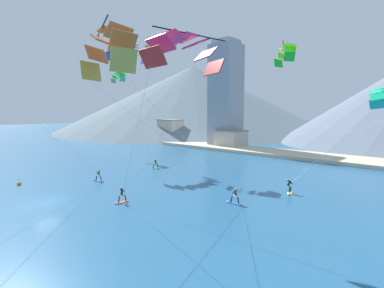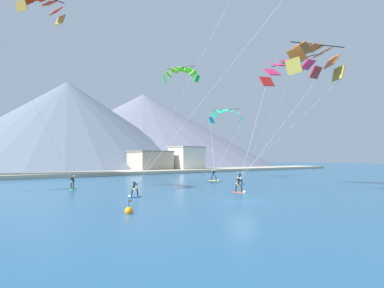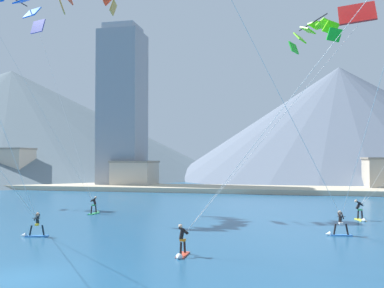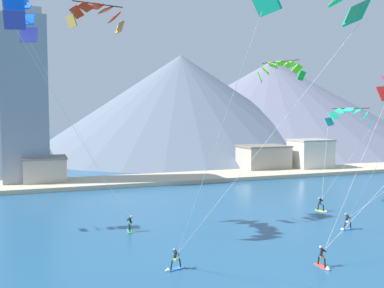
{
  "view_description": "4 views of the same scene",
  "coord_description": "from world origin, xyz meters",
  "px_view_note": "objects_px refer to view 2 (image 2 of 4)",
  "views": [
    {
      "loc": [
        32.52,
        -11.72,
        9.76
      ],
      "look_at": [
        2.66,
        19.76,
        4.88
      ],
      "focal_mm": 28.0,
      "sensor_mm": 36.0,
      "label": 1
    },
    {
      "loc": [
        -23.46,
        -21.08,
        3.74
      ],
      "look_at": [
        3.99,
        11.01,
        5.2
      ],
      "focal_mm": 35.0,
      "sensor_mm": 36.0,
      "label": 2
    },
    {
      "loc": [
        11.26,
        -16.61,
        5.22
      ],
      "look_at": [
        3.48,
        18.59,
        6.35
      ],
      "focal_mm": 40.0,
      "sensor_mm": 36.0,
      "label": 3
    },
    {
      "loc": [
        -14.23,
        -21.17,
        11.81
      ],
      "look_at": [
        0.39,
        19.98,
        8.58
      ],
      "focal_mm": 40.0,
      "sensor_mm": 36.0,
      "label": 4
    }
  ],
  "objects_px": {
    "parafoil_kite_near_lead": "(314,58)",
    "kitesurfer_far_right": "(72,185)",
    "parafoil_kite_distant_high_outer": "(181,73)",
    "kitesurfer_near_lead": "(239,181)",
    "kitesurfer_mid_center": "(133,193)",
    "kitesurfer_far_left": "(240,188)",
    "kitesurfer_near_trail": "(215,177)",
    "parafoil_kite_distant_low_drift": "(42,5)",
    "parafoil_kite_far_left": "(289,68)",
    "race_marker_buoy": "(129,211)",
    "parafoil_kite_near_trail": "(226,115)"
  },
  "relations": [
    {
      "from": "parafoil_kite_near_lead",
      "to": "kitesurfer_far_right",
      "type": "bearing_deg",
      "value": 133.14
    },
    {
      "from": "kitesurfer_far_right",
      "to": "parafoil_kite_distant_high_outer",
      "type": "height_order",
      "value": "parafoil_kite_distant_high_outer"
    },
    {
      "from": "kitesurfer_near_lead",
      "to": "parafoil_kite_distant_high_outer",
      "type": "relative_size",
      "value": 0.35
    },
    {
      "from": "kitesurfer_mid_center",
      "to": "kitesurfer_far_left",
      "type": "bearing_deg",
      "value": -17.33
    },
    {
      "from": "kitesurfer_near_trail",
      "to": "parafoil_kite_distant_low_drift",
      "type": "relative_size",
      "value": 0.3
    },
    {
      "from": "kitesurfer_near_lead",
      "to": "parafoil_kite_far_left",
      "type": "bearing_deg",
      "value": -85.5
    },
    {
      "from": "kitesurfer_near_lead",
      "to": "parafoil_kite_near_lead",
      "type": "relative_size",
      "value": 0.12
    },
    {
      "from": "kitesurfer_mid_center",
      "to": "race_marker_buoy",
      "type": "relative_size",
      "value": 1.74
    },
    {
      "from": "kitesurfer_near_lead",
      "to": "parafoil_kite_near_lead",
      "type": "distance_m",
      "value": 19.05
    },
    {
      "from": "kitesurfer_far_left",
      "to": "parafoil_kite_near_lead",
      "type": "xyz_separation_m",
      "value": [
        6.54,
        -4.81,
        13.81
      ]
    },
    {
      "from": "kitesurfer_far_right",
      "to": "parafoil_kite_distant_low_drift",
      "type": "distance_m",
      "value": 21.66
    },
    {
      "from": "parafoil_kite_far_left",
      "to": "parafoil_kite_distant_low_drift",
      "type": "bearing_deg",
      "value": 143.08
    },
    {
      "from": "kitesurfer_near_lead",
      "to": "parafoil_kite_distant_low_drift",
      "type": "height_order",
      "value": "parafoil_kite_distant_low_drift"
    },
    {
      "from": "kitesurfer_near_trail",
      "to": "race_marker_buoy",
      "type": "bearing_deg",
      "value": -143.51
    },
    {
      "from": "kitesurfer_near_trail",
      "to": "kitesurfer_far_left",
      "type": "xyz_separation_m",
      "value": [
        -11.39,
        -15.62,
        -0.06
      ]
    },
    {
      "from": "kitesurfer_near_lead",
      "to": "parafoil_kite_near_trail",
      "type": "xyz_separation_m",
      "value": [
        10.68,
        12.88,
        10.9
      ]
    },
    {
      "from": "parafoil_kite_near_trail",
      "to": "parafoil_kite_distant_high_outer",
      "type": "bearing_deg",
      "value": -175.0
    },
    {
      "from": "kitesurfer_far_right",
      "to": "race_marker_buoy",
      "type": "distance_m",
      "value": 20.25
    },
    {
      "from": "parafoil_kite_near_lead",
      "to": "race_marker_buoy",
      "type": "distance_m",
      "value": 26.88
    },
    {
      "from": "parafoil_kite_near_trail",
      "to": "parafoil_kite_distant_high_outer",
      "type": "distance_m",
      "value": 12.69
    },
    {
      "from": "kitesurfer_mid_center",
      "to": "parafoil_kite_near_trail",
      "type": "distance_m",
      "value": 36.74
    },
    {
      "from": "kitesurfer_near_trail",
      "to": "kitesurfer_mid_center",
      "type": "bearing_deg",
      "value": -151.29
    },
    {
      "from": "kitesurfer_far_left",
      "to": "parafoil_kite_near_lead",
      "type": "bearing_deg",
      "value": -36.35
    },
    {
      "from": "kitesurfer_far_left",
      "to": "parafoil_kite_near_trail",
      "type": "distance_m",
      "value": 30.61
    },
    {
      "from": "kitesurfer_near_lead",
      "to": "parafoil_kite_distant_low_drift",
      "type": "distance_m",
      "value": 33.05
    },
    {
      "from": "kitesurfer_mid_center",
      "to": "parafoil_kite_near_lead",
      "type": "height_order",
      "value": "parafoil_kite_near_lead"
    },
    {
      "from": "kitesurfer_near_lead",
      "to": "kitesurfer_far_right",
      "type": "bearing_deg",
      "value": 161.85
    },
    {
      "from": "kitesurfer_far_right",
      "to": "parafoil_kite_near_lead",
      "type": "relative_size",
      "value": 0.12
    },
    {
      "from": "parafoil_kite_distant_high_outer",
      "to": "kitesurfer_mid_center",
      "type": "bearing_deg",
      "value": -138.95
    },
    {
      "from": "kitesurfer_mid_center",
      "to": "parafoil_kite_near_lead",
      "type": "xyz_separation_m",
      "value": [
        17.45,
        -8.22,
        13.87
      ]
    },
    {
      "from": "kitesurfer_far_right",
      "to": "parafoil_kite_near_trail",
      "type": "height_order",
      "value": "parafoil_kite_near_trail"
    },
    {
      "from": "kitesurfer_near_lead",
      "to": "parafoil_kite_near_trail",
      "type": "distance_m",
      "value": 19.97
    },
    {
      "from": "kitesurfer_near_trail",
      "to": "race_marker_buoy",
      "type": "distance_m",
      "value": 34.45
    },
    {
      "from": "parafoil_kite_near_lead",
      "to": "parafoil_kite_far_left",
      "type": "distance_m",
      "value": 5.88
    },
    {
      "from": "kitesurfer_far_right",
      "to": "kitesurfer_mid_center",
      "type": "bearing_deg",
      "value": -84.93
    },
    {
      "from": "kitesurfer_near_lead",
      "to": "race_marker_buoy",
      "type": "distance_m",
      "value": 28.22
    },
    {
      "from": "parafoil_kite_near_lead",
      "to": "parafoil_kite_distant_low_drift",
      "type": "relative_size",
      "value": 2.47
    },
    {
      "from": "kitesurfer_far_left",
      "to": "kitesurfer_near_lead",
      "type": "bearing_deg",
      "value": 42.88
    },
    {
      "from": "kitesurfer_near_lead",
      "to": "parafoil_kite_far_left",
      "type": "relative_size",
      "value": 0.12
    },
    {
      "from": "parafoil_kite_distant_low_drift",
      "to": "kitesurfer_mid_center",
      "type": "bearing_deg",
      "value": -76.51
    },
    {
      "from": "kitesurfer_far_right",
      "to": "parafoil_kite_distant_low_drift",
      "type": "bearing_deg",
      "value": 127.23
    },
    {
      "from": "kitesurfer_far_right",
      "to": "parafoil_kite_far_left",
      "type": "distance_m",
      "value": 29.39
    },
    {
      "from": "kitesurfer_near_lead",
      "to": "race_marker_buoy",
      "type": "relative_size",
      "value": 1.74
    },
    {
      "from": "kitesurfer_mid_center",
      "to": "kitesurfer_far_right",
      "type": "relative_size",
      "value": 1.0
    },
    {
      "from": "parafoil_kite_distant_high_outer",
      "to": "race_marker_buoy",
      "type": "height_order",
      "value": "parafoil_kite_distant_high_outer"
    },
    {
      "from": "kitesurfer_near_lead",
      "to": "kitesurfer_mid_center",
      "type": "xyz_separation_m",
      "value": [
        -19.65,
        -4.72,
        -0.06
      ]
    },
    {
      "from": "parafoil_kite_near_lead",
      "to": "parafoil_kite_distant_low_drift",
      "type": "distance_m",
      "value": 32.06
    },
    {
      "from": "kitesurfer_near_trail",
      "to": "parafoil_kite_near_lead",
      "type": "xyz_separation_m",
      "value": [
        -4.85,
        -20.43,
        13.75
      ]
    },
    {
      "from": "kitesurfer_mid_center",
      "to": "kitesurfer_near_lead",
      "type": "bearing_deg",
      "value": 13.49
    },
    {
      "from": "kitesurfer_far_left",
      "to": "kitesurfer_far_right",
      "type": "xyz_separation_m",
      "value": [
        -11.93,
        14.9,
        -0.01
      ]
    }
  ]
}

